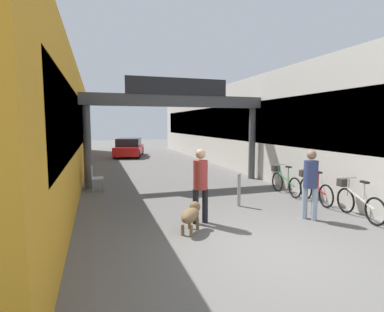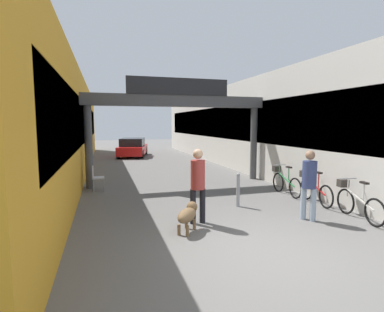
% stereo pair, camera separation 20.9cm
% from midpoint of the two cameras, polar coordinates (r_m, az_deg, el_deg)
% --- Properties ---
extents(ground_plane, '(80.00, 80.00, 0.00)m').
position_cam_midpoint_polar(ground_plane, '(6.05, 13.35, -17.12)').
color(ground_plane, '#605E5B').
extents(storefront_left, '(3.00, 26.00, 4.44)m').
position_cam_midpoint_polar(storefront_left, '(15.89, -25.66, 5.02)').
color(storefront_left, gold).
rests_on(storefront_left, ground_plane).
extents(storefront_right, '(3.00, 26.00, 4.44)m').
position_cam_midpoint_polar(storefront_right, '(17.66, 9.34, 5.60)').
color(storefront_right, beige).
rests_on(storefront_right, ground_plane).
extents(arcade_sign_gateway, '(7.40, 0.47, 4.11)m').
position_cam_midpoint_polar(arcade_sign_gateway, '(11.84, -3.46, 8.88)').
color(arcade_sign_gateway, '#4C4C4F').
rests_on(arcade_sign_gateway, ground_plane).
extents(pedestrian_with_dog, '(0.38, 0.35, 1.79)m').
position_cam_midpoint_polar(pedestrian_with_dog, '(7.10, 0.77, -4.74)').
color(pedestrian_with_dog, black).
rests_on(pedestrian_with_dog, ground_plane).
extents(pedestrian_companion, '(0.47, 0.47, 1.73)m').
position_cam_midpoint_polar(pedestrian_companion, '(7.90, 20.94, -4.30)').
color(pedestrian_companion, '#8C9EB2').
rests_on(pedestrian_companion, ground_plane).
extents(dog_on_leash, '(0.72, 0.83, 0.61)m').
position_cam_midpoint_polar(dog_on_leash, '(6.72, -1.05, -11.05)').
color(dog_on_leash, brown).
rests_on(dog_on_leash, ground_plane).
extents(bicycle_silver_nearest, '(0.46, 1.68, 0.98)m').
position_cam_midpoint_polar(bicycle_silver_nearest, '(8.68, 28.25, -7.47)').
color(bicycle_silver_nearest, black).
rests_on(bicycle_silver_nearest, ground_plane).
extents(bicycle_red_second, '(0.46, 1.68, 0.98)m').
position_cam_midpoint_polar(bicycle_red_second, '(9.79, 21.54, -5.68)').
color(bicycle_red_second, black).
rests_on(bicycle_red_second, ground_plane).
extents(bicycle_green_third, '(0.46, 1.69, 0.98)m').
position_cam_midpoint_polar(bicycle_green_third, '(10.61, 16.57, -4.60)').
color(bicycle_green_third, black).
rests_on(bicycle_green_third, ground_plane).
extents(bollard_post_metal, '(0.10, 0.10, 0.97)m').
position_cam_midpoint_polar(bollard_post_metal, '(8.75, 8.26, -6.29)').
color(bollard_post_metal, gray).
rests_on(bollard_post_metal, ground_plane).
extents(cafe_chair_aluminium_nearer, '(0.40, 0.40, 0.89)m').
position_cam_midpoint_polar(cafe_chair_aluminium_nearer, '(11.08, -18.50, -3.67)').
color(cafe_chair_aluminium_nearer, gray).
rests_on(cafe_chair_aluminium_nearer, ground_plane).
extents(parked_car_red, '(2.60, 4.29, 1.33)m').
position_cam_midpoint_polar(parked_car_red, '(22.15, -12.15, 1.57)').
color(parked_car_red, red).
rests_on(parked_car_red, ground_plane).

